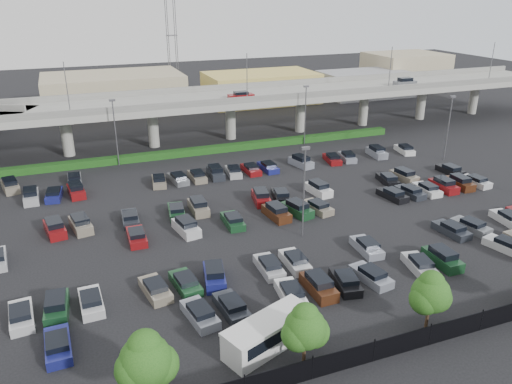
% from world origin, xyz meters
% --- Properties ---
extents(ground, '(280.00, 280.00, 0.00)m').
position_xyz_m(ground, '(0.00, 0.00, 0.00)').
color(ground, black).
extents(overpass, '(150.00, 13.00, 15.80)m').
position_xyz_m(overpass, '(-0.18, 31.97, 6.97)').
color(overpass, gray).
rests_on(overpass, ground).
extents(hedge, '(66.00, 1.60, 1.10)m').
position_xyz_m(hedge, '(0.00, 25.00, 0.55)').
color(hedge, '#143710').
rests_on(hedge, ground).
extents(fence, '(70.00, 0.10, 2.00)m').
position_xyz_m(fence, '(-0.05, -28.00, 0.90)').
color(fence, black).
rests_on(fence, ground).
extents(tree_row, '(65.07, 3.66, 5.94)m').
position_xyz_m(tree_row, '(0.70, -26.53, 3.52)').
color(tree_row, '#332316').
rests_on(tree_row, ground).
extents(shuttle_bus, '(7.93, 5.11, 2.41)m').
position_xyz_m(shuttle_bus, '(-10.52, -23.67, 1.31)').
color(shuttle_bus, silver).
rests_on(shuttle_bus, ground).
extents(parked_cars, '(63.15, 41.70, 1.67)m').
position_xyz_m(parked_cars, '(0.45, -2.60, 0.62)').
color(parked_cars, navy).
rests_on(parked_cars, ground).
extents(light_poles, '(66.90, 48.38, 10.30)m').
position_xyz_m(light_poles, '(-4.13, 2.00, 6.24)').
color(light_poles, '#545459').
rests_on(light_poles, ground).
extents(distant_buildings, '(138.00, 24.00, 9.00)m').
position_xyz_m(distant_buildings, '(12.38, 61.81, 3.74)').
color(distant_buildings, gray).
rests_on(distant_buildings, ground).
extents(comm_tower, '(2.40, 2.40, 30.00)m').
position_xyz_m(comm_tower, '(4.00, 74.00, 15.61)').
color(comm_tower, '#545459').
rests_on(comm_tower, ground).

